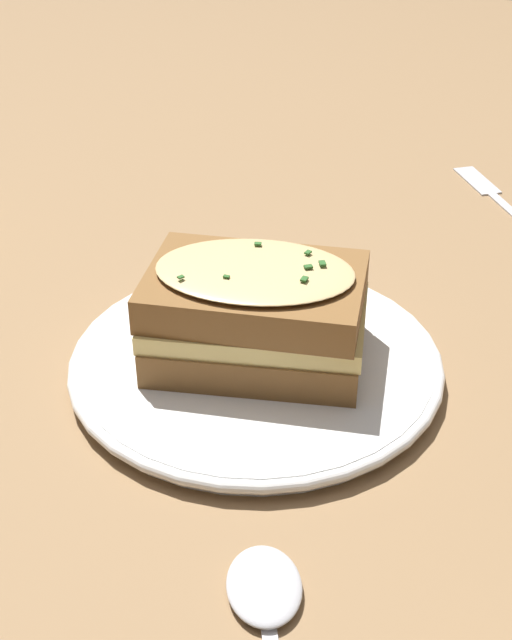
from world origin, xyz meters
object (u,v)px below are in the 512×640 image
(fork, at_px, (492,193))
(sandwich, at_px, (255,313))
(dinner_plate, at_px, (256,363))
(spoon, at_px, (266,601))

(fork, bearing_deg, sandwich, -142.81)
(dinner_plate, height_order, spoon, dinner_plate)
(fork, xyz_separation_m, spoon, (-0.55, 0.04, 0.00))
(sandwich, xyz_separation_m, fork, (0.36, -0.12, -0.05))
(sandwich, bearing_deg, fork, -17.88)
(sandwich, distance_m, fork, 0.38)
(dinner_plate, relative_size, sandwich, 1.60)
(spoon, bearing_deg, dinner_plate, 86.09)
(dinner_plate, bearing_deg, spoon, -157.98)
(fork, height_order, spoon, spoon)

